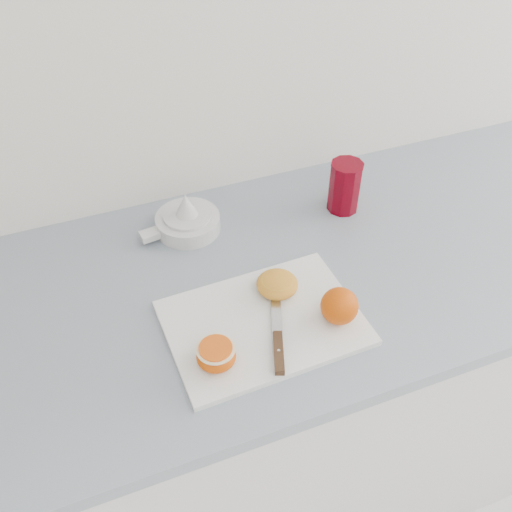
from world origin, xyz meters
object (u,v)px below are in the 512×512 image
Objects in this scene: counter at (292,391)px; red_tumbler at (345,188)px; half_orange at (216,355)px; citrus_juicer at (187,220)px; cutting_board at (264,323)px.

red_tumbler reaches higher than counter.
half_orange is at bearing -143.11° from counter.
red_tumbler is (0.34, -0.05, 0.03)m from citrus_juicer.
red_tumbler reaches higher than cutting_board.
red_tumbler is (0.16, 0.13, 0.50)m from counter.
red_tumbler is at bearing -8.84° from citrus_juicer.
half_orange is at bearing -151.86° from cutting_board.
cutting_board is (-0.13, -0.12, 0.45)m from counter.
citrus_juicer reaches higher than cutting_board.
counter is at bearing 42.76° from cutting_board.
half_orange is at bearing -142.03° from red_tumbler.
cutting_board is at bearing -137.24° from counter.
cutting_board is at bearing -138.95° from red_tumbler.
cutting_board is at bearing -80.29° from citrus_juicer.
cutting_board reaches higher than counter.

